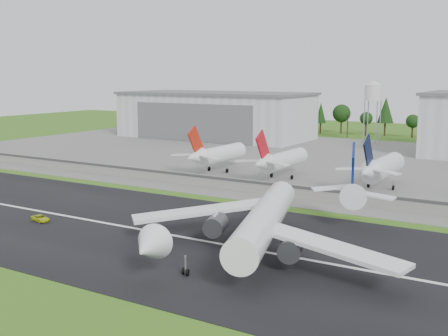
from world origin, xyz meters
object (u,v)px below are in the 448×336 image
Objects in this scene: main_airliner at (263,227)px; parked_jet_navy at (380,168)px; ground_vehicle at (40,218)px; parked_jet_red_a at (216,155)px; parked_jet_red_b at (280,160)px.

main_airliner is 67.04m from parked_jet_navy.
ground_vehicle is 0.16× the size of parked_jet_red_a.
main_airliner is at bearing -91.81° from parked_jet_navy.
main_airliner reaches higher than parked_jet_red_b.
main_airliner is 1.85× the size of parked_jet_navy.
parked_jet_navy is (54.01, 72.86, 5.47)m from ground_vehicle.
parked_jet_red_b is 30.85m from parked_jet_navy.
main_airliner is 1.85× the size of parked_jet_red_a.
main_airliner reaches higher than ground_vehicle.
main_airliner reaches higher than parked_jet_red_a.
parked_jet_red_a is at bearing 179.96° from parked_jet_red_b.
parked_jet_red_a reaches higher than ground_vehicle.
ground_vehicle is 0.16× the size of parked_jet_red_b.
main_airliner is 72.86m from parked_jet_red_b.
main_airliner reaches higher than parked_jet_navy.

